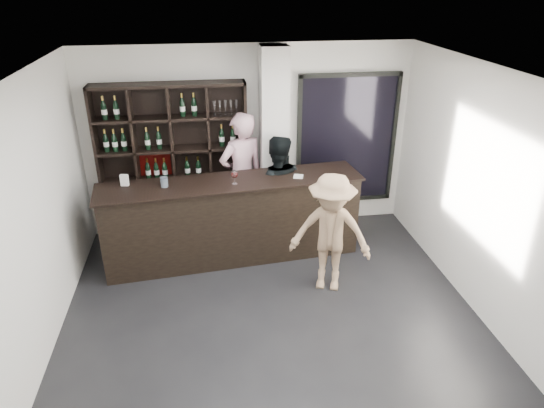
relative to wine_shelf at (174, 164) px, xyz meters
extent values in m
cube|color=black|center=(1.15, -2.57, -1.20)|extent=(5.00, 5.50, 0.01)
cube|color=silver|center=(1.50, -0.10, 0.25)|extent=(0.40, 0.40, 2.90)
cube|color=black|center=(2.70, 0.12, 0.20)|extent=(1.60, 0.08, 2.10)
cube|color=black|center=(2.70, 0.12, 0.20)|extent=(1.48, 0.02, 1.98)
cube|color=black|center=(0.80, -0.82, -0.61)|extent=(3.57, 0.67, 1.17)
cube|color=black|center=(0.80, -0.82, -0.01)|extent=(3.65, 0.75, 0.03)
imported|color=#D9A7B5|center=(1.00, -0.17, -0.20)|extent=(0.86, 0.73, 1.99)
imported|color=black|center=(1.49, -0.44, -0.35)|extent=(0.88, 0.72, 1.70)
imported|color=#A07F5F|center=(1.98, -1.76, -0.40)|extent=(1.18, 0.92, 1.61)
cylinder|color=#93A5B8|center=(-0.10, -0.88, 0.07)|extent=(0.11, 0.11, 0.13)
cube|color=white|center=(1.74, -0.81, 0.02)|extent=(0.16, 0.16, 0.02)
cube|color=white|center=(-0.63, -0.76, 0.08)|extent=(0.11, 0.07, 0.16)
camera|label=1|loc=(0.46, -6.97, 2.59)|focal=32.00mm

